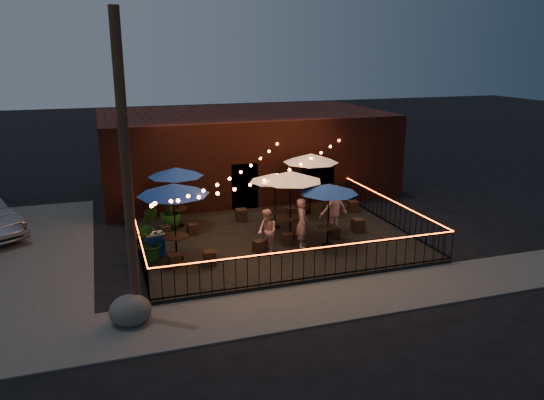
{
  "coord_description": "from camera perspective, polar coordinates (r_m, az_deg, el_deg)",
  "views": [
    {
      "loc": [
        -5.98,
        -15.95,
        7.0
      ],
      "look_at": [
        0.18,
        2.72,
        1.42
      ],
      "focal_mm": 35.0,
      "sensor_mm": 36.0,
      "label": 1
    }
  ],
  "objects": [
    {
      "name": "bistro_chair_11",
      "position": [
        23.52,
        8.69,
        -0.67
      ],
      "size": [
        0.42,
        0.42,
        0.48
      ],
      "primitive_type": "cube",
      "rotation": [
        0.0,
        0.0,
        3.09
      ],
      "color": "black",
      "rests_on": "patio"
    },
    {
      "name": "ground",
      "position": [
        18.42,
        2.14,
        -6.51
      ],
      "size": [
        110.0,
        110.0,
        0.0
      ],
      "primitive_type": "plane",
      "color": "black",
      "rests_on": "ground"
    },
    {
      "name": "fence_front",
      "position": [
        16.45,
        4.6,
        -6.87
      ],
      "size": [
        10.0,
        0.04,
        1.04
      ],
      "color": "black",
      "rests_on": "patio"
    },
    {
      "name": "festoon_lights",
      "position": [
        18.88,
        -2.45,
        2.09
      ],
      "size": [
        10.02,
        8.72,
        1.32
      ],
      "color": "#FF512A",
      "rests_on": "ground"
    },
    {
      "name": "bistro_chair_3",
      "position": [
        20.64,
        -8.57,
        -3.11
      ],
      "size": [
        0.39,
        0.39,
        0.42
      ],
      "primitive_type": "cube",
      "rotation": [
        0.0,
        0.0,
        3.23
      ],
      "color": "black",
      "rests_on": "patio"
    },
    {
      "name": "patron_c",
      "position": [
        20.72,
        6.67,
        -0.91
      ],
      "size": [
        1.24,
        0.78,
        1.84
      ],
      "primitive_type": "imported",
      "rotation": [
        0.0,
        0.0,
        3.23
      ],
      "color": "beige",
      "rests_on": "patio"
    },
    {
      "name": "potted_shrub_a",
      "position": [
        18.21,
        -12.85,
        -4.34
      ],
      "size": [
        1.28,
        1.11,
        1.39
      ],
      "primitive_type": "imported",
      "rotation": [
        0.0,
        0.0,
        0.03
      ],
      "color": "#13360F",
      "rests_on": "patio"
    },
    {
      "name": "fence_right",
      "position": [
        21.98,
        12.63,
        -1.32
      ],
      "size": [
        0.04,
        8.0,
        1.04
      ],
      "rotation": [
        0.0,
        0.0,
        1.57
      ],
      "color": "black",
      "rests_on": "patio"
    },
    {
      "name": "bistro_chair_8",
      "position": [
        20.2,
        6.73,
        -3.5
      ],
      "size": [
        0.35,
        0.35,
        0.4
      ],
      "primitive_type": "cube",
      "rotation": [
        0.0,
        0.0,
        0.05
      ],
      "color": "black",
      "rests_on": "patio"
    },
    {
      "name": "cafe_table_4",
      "position": [
        18.82,
        6.14,
        1.15
      ],
      "size": [
        2.48,
        2.48,
        2.31
      ],
      "rotation": [
        0.0,
        0.0,
        0.21
      ],
      "color": "black",
      "rests_on": "patio"
    },
    {
      "name": "patron_b",
      "position": [
        18.45,
        -0.51,
        -3.38
      ],
      "size": [
        0.75,
        0.87,
        1.56
      ],
      "primitive_type": "imported",
      "rotation": [
        0.0,
        0.0,
        -1.33
      ],
      "color": "#CFB18C",
      "rests_on": "patio"
    },
    {
      "name": "bistro_chair_9",
      "position": [
        20.97,
        9.24,
        -2.7
      ],
      "size": [
        0.45,
        0.45,
        0.52
      ],
      "primitive_type": "cube",
      "rotation": [
        0.0,
        0.0,
        3.1
      ],
      "color": "black",
      "rests_on": "patio"
    },
    {
      "name": "utility_pole",
      "position": [
        13.7,
        -15.39,
        2.61
      ],
      "size": [
        0.26,
        0.26,
        8.0
      ],
      "primitive_type": "cylinder",
      "color": "#3E2419",
      "rests_on": "ground"
    },
    {
      "name": "bistro_chair_6",
      "position": [
        22.03,
        -3.32,
        -1.62
      ],
      "size": [
        0.44,
        0.44,
        0.5
      ],
      "primitive_type": "cube",
      "rotation": [
        0.0,
        0.0,
        -0.03
      ],
      "color": "black",
      "rests_on": "patio"
    },
    {
      "name": "bistro_chair_1",
      "position": [
        17.71,
        -6.74,
        -6.21
      ],
      "size": [
        0.43,
        0.43,
        0.47
      ],
      "primitive_type": "cube",
      "rotation": [
        0.0,
        0.0,
        3.05
      ],
      "color": "black",
      "rests_on": "patio"
    },
    {
      "name": "patron_a",
      "position": [
        18.97,
        3.27,
        -2.48
      ],
      "size": [
        0.62,
        0.76,
        1.8
      ],
      "primitive_type": "imported",
      "rotation": [
        0.0,
        0.0,
        1.24
      ],
      "color": "tan",
      "rests_on": "patio"
    },
    {
      "name": "bistro_chair_2",
      "position": [
        20.55,
        -11.48,
        -3.33
      ],
      "size": [
        0.46,
        0.46,
        0.43
      ],
      "primitive_type": "cube",
      "rotation": [
        0.0,
        0.0,
        0.33
      ],
      "color": "black",
      "rests_on": "patio"
    },
    {
      "name": "bistro_chair_4",
      "position": [
        18.67,
        -1.4,
        -5.0
      ],
      "size": [
        0.47,
        0.47,
        0.42
      ],
      "primitive_type": "cube",
      "rotation": [
        0.0,
        0.0,
        0.4
      ],
      "color": "black",
      "rests_on": "patio"
    },
    {
      "name": "cafe_table_0",
      "position": [
        17.67,
        -10.58,
        1.04
      ],
      "size": [
        2.54,
        2.54,
        2.65
      ],
      "rotation": [
        0.0,
        0.0,
        -0.06
      ],
      "color": "black",
      "rests_on": "patio"
    },
    {
      "name": "sidewalk",
      "position": [
        15.68,
        6.34,
        -10.69
      ],
      "size": [
        18.0,
        2.5,
        0.05
      ],
      "primitive_type": "cube",
      "color": "#42403D",
      "rests_on": "ground"
    },
    {
      "name": "cafe_table_1",
      "position": [
        21.17,
        -10.3,
        2.91
      ],
      "size": [
        2.5,
        2.5,
        2.42
      ],
      "rotation": [
        0.0,
        0.0,
        -0.15
      ],
      "color": "black",
      "rests_on": "patio"
    },
    {
      "name": "boulder",
      "position": [
        14.72,
        -14.99,
        -11.43
      ],
      "size": [
        1.26,
        1.19,
        0.78
      ],
      "primitive_type": "ellipsoid",
      "rotation": [
        0.0,
        0.0,
        -0.43
      ],
      "color": "#484843",
      "rests_on": "ground"
    },
    {
      "name": "fence_left",
      "position": [
        19.06,
        -14.28,
        -4.09
      ],
      "size": [
        0.04,
        8.0,
        1.04
      ],
      "rotation": [
        0.0,
        0.0,
        1.57
      ],
      "color": "black",
      "rests_on": "patio"
    },
    {
      "name": "potted_shrub_b",
      "position": [
        19.53,
        -13.29,
        -2.76
      ],
      "size": [
        0.9,
        0.75,
        1.53
      ],
      "primitive_type": "imported",
      "rotation": [
        0.0,
        0.0,
        0.08
      ],
      "color": "#10370C",
      "rests_on": "patio"
    },
    {
      "name": "brick_building",
      "position": [
        27.33,
        -3.15,
        5.27
      ],
      "size": [
        14.0,
        8.0,
        4.0
      ],
      "color": "#35150E",
      "rests_on": "ground"
    },
    {
      "name": "bistro_chair_7",
      "position": [
        22.5,
        1.98,
        -1.34
      ],
      "size": [
        0.42,
        0.42,
        0.42
      ],
      "primitive_type": "cube",
      "rotation": [
        0.0,
        0.0,
        3.34
      ],
      "color": "black",
      "rests_on": "patio"
    },
    {
      "name": "bistro_chair_0",
      "position": [
        17.69,
        -10.5,
        -6.46
      ],
      "size": [
        0.45,
        0.45,
        0.44
      ],
      "primitive_type": "cube",
      "rotation": [
        0.0,
        0.0,
        0.27
      ],
      "color": "black",
      "rests_on": "patio"
    },
    {
      "name": "cooler",
      "position": [
        18.69,
        -12.46,
        -4.68
      ],
      "size": [
        0.7,
        0.56,
        0.83
      ],
      "rotation": [
        0.0,
        0.0,
        0.19
      ],
      "color": "#092ABC",
      "rests_on": "patio"
    },
    {
      "name": "patio",
      "position": [
        20.15,
        0.16,
        -4.26
      ],
      "size": [
        10.0,
        8.0,
        0.15
      ],
      "primitive_type": "cube",
      "color": "black",
      "rests_on": "ground"
    },
    {
      "name": "potted_shrub_c",
      "position": [
        21.31,
        -10.88,
        -1.06
      ],
      "size": [
        1.03,
        1.03,
        1.52
      ],
      "primitive_type": "imported",
      "rotation": [
        0.0,
        0.0,
        0.24
      ],
      "color": "#173B0E",
      "rests_on": "patio"
    },
    {
      "name": "cafe_table_5",
      "position": [
        22.63,
        4.2,
        4.44
      ],
      "size": [
        3.16,
        3.16,
        2.62
      ],
      "rotation": [
        0.0,
        0.0,
        -0.43
      ],
      "color": "black",
      "rests_on": "patio"
    },
    {
      "name": "bistro_chair_5",
      "position": [
        19.41,
        1.64,
        -4.2
      ],
      "size": [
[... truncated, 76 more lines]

